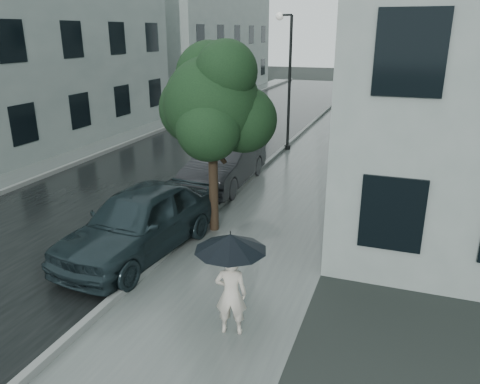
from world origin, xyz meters
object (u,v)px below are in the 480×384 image
at_px(pedestrian, 231,294).
at_px(car_far, 225,163).
at_px(lamp_post, 287,74).
at_px(street_tree, 213,103).
at_px(car_near, 140,221).

bearing_deg(pedestrian, car_far, -80.92).
relative_size(pedestrian, lamp_post, 0.26).
xyz_separation_m(street_tree, car_near, (-1.10, -1.91, -2.51)).
distance_m(street_tree, car_near, 3.34).
bearing_deg(car_far, street_tree, -73.33).
bearing_deg(car_near, street_tree, 66.72).
bearing_deg(lamp_post, pedestrian, -66.07).
relative_size(pedestrian, car_near, 0.32).
bearing_deg(lamp_post, car_far, -82.94).
height_order(car_near, car_far, car_near).
bearing_deg(lamp_post, car_near, -79.91).
relative_size(lamp_post, car_near, 1.22).
height_order(lamp_post, car_near, lamp_post).
bearing_deg(car_far, car_near, -90.86).
height_order(street_tree, lamp_post, lamp_post).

